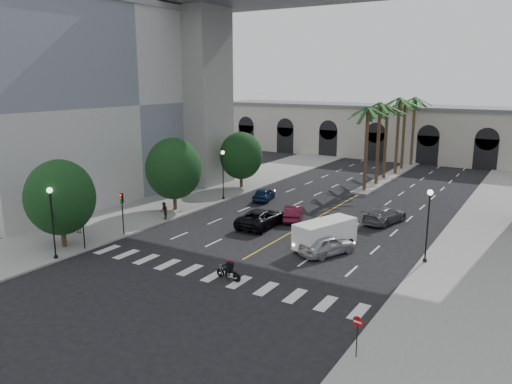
{
  "coord_description": "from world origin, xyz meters",
  "views": [
    {
      "loc": [
        18.36,
        -26.45,
        12.76
      ],
      "look_at": [
        -1.28,
        6.0,
        4.07
      ],
      "focal_mm": 35.0,
      "sensor_mm": 36.0,
      "label": 1
    }
  ],
  "objects_px": {
    "cargo_van": "(325,234)",
    "do_not_enter_sign": "(357,328)",
    "traffic_signal_near": "(83,219)",
    "motorcycle_rider": "(229,270)",
    "car_c": "(261,218)",
    "car_d": "(385,215)",
    "traffic_signal_far": "(122,207)",
    "car_b": "(294,213)",
    "pedestrian_b": "(164,211)",
    "car_e": "(264,194)",
    "lamp_post_left_far": "(223,171)",
    "pedestrian_a": "(78,222)",
    "car_a": "(327,245)",
    "lamp_post_left_near": "(52,217)"
  },
  "relations": [
    {
      "from": "lamp_post_left_near",
      "to": "car_e",
      "type": "relative_size",
      "value": 1.31
    },
    {
      "from": "lamp_post_left_far",
      "to": "do_not_enter_sign",
      "type": "height_order",
      "value": "lamp_post_left_far"
    },
    {
      "from": "traffic_signal_near",
      "to": "cargo_van",
      "type": "bearing_deg",
      "value": 32.13
    },
    {
      "from": "lamp_post_left_far",
      "to": "pedestrian_b",
      "type": "distance_m",
      "value": 9.56
    },
    {
      "from": "car_b",
      "to": "do_not_enter_sign",
      "type": "bearing_deg",
      "value": 102.01
    },
    {
      "from": "lamp_post_left_near",
      "to": "pedestrian_a",
      "type": "bearing_deg",
      "value": 125.24
    },
    {
      "from": "motorcycle_rider",
      "to": "car_c",
      "type": "xyz_separation_m",
      "value": [
        -4.25,
        11.29,
        0.15
      ]
    },
    {
      "from": "traffic_signal_far",
      "to": "pedestrian_a",
      "type": "relative_size",
      "value": 1.94
    },
    {
      "from": "car_d",
      "to": "car_e",
      "type": "bearing_deg",
      "value": 5.37
    },
    {
      "from": "car_a",
      "to": "car_e",
      "type": "height_order",
      "value": "car_a"
    },
    {
      "from": "traffic_signal_near",
      "to": "car_d",
      "type": "distance_m",
      "value": 25.7
    },
    {
      "from": "car_c",
      "to": "cargo_van",
      "type": "bearing_deg",
      "value": 158.21
    },
    {
      "from": "traffic_signal_near",
      "to": "lamp_post_left_near",
      "type": "bearing_deg",
      "value": -92.29
    },
    {
      "from": "motorcycle_rider",
      "to": "car_e",
      "type": "xyz_separation_m",
      "value": [
        -8.89,
        19.66,
        0.05
      ]
    },
    {
      "from": "traffic_signal_far",
      "to": "pedestrian_a",
      "type": "distance_m",
      "value": 4.16
    },
    {
      "from": "traffic_signal_near",
      "to": "do_not_enter_sign",
      "type": "xyz_separation_m",
      "value": [
        22.86,
        -3.75,
        -0.92
      ]
    },
    {
      "from": "car_b",
      "to": "traffic_signal_near",
      "type": "bearing_deg",
      "value": 35.58
    },
    {
      "from": "car_d",
      "to": "do_not_enter_sign",
      "type": "distance_m",
      "value": 23.49
    },
    {
      "from": "car_b",
      "to": "car_e",
      "type": "xyz_separation_m",
      "value": [
        -6.16,
        5.17,
        -0.03
      ]
    },
    {
      "from": "car_e",
      "to": "pedestrian_b",
      "type": "xyz_separation_m",
      "value": [
        -3.84,
        -11.46,
        0.26
      ]
    },
    {
      "from": "traffic_signal_far",
      "to": "car_e",
      "type": "height_order",
      "value": "traffic_signal_far"
    },
    {
      "from": "lamp_post_left_near",
      "to": "car_c",
      "type": "height_order",
      "value": "lamp_post_left_near"
    },
    {
      "from": "do_not_enter_sign",
      "to": "cargo_van",
      "type": "bearing_deg",
      "value": 129.85
    },
    {
      "from": "lamp_post_left_far",
      "to": "pedestrian_a",
      "type": "relative_size",
      "value": 2.84
    },
    {
      "from": "traffic_signal_near",
      "to": "do_not_enter_sign",
      "type": "distance_m",
      "value": 23.18
    },
    {
      "from": "car_a",
      "to": "cargo_van",
      "type": "bearing_deg",
      "value": -32.75
    },
    {
      "from": "lamp_post_left_far",
      "to": "motorcycle_rider",
      "type": "xyz_separation_m",
      "value": [
        12.63,
        -17.49,
        -2.58
      ]
    },
    {
      "from": "car_d",
      "to": "car_e",
      "type": "height_order",
      "value": "car_d"
    },
    {
      "from": "cargo_van",
      "to": "car_d",
      "type": "bearing_deg",
      "value": 98.36
    },
    {
      "from": "motorcycle_rider",
      "to": "car_a",
      "type": "height_order",
      "value": "car_a"
    },
    {
      "from": "car_d",
      "to": "pedestrian_b",
      "type": "distance_m",
      "value": 19.97
    },
    {
      "from": "car_e",
      "to": "cargo_van",
      "type": "relative_size",
      "value": 0.73
    },
    {
      "from": "motorcycle_rider",
      "to": "pedestrian_b",
      "type": "relative_size",
      "value": 1.23
    },
    {
      "from": "traffic_signal_far",
      "to": "car_d",
      "type": "distance_m",
      "value": 22.9
    },
    {
      "from": "car_a",
      "to": "car_c",
      "type": "relative_size",
      "value": 0.79
    },
    {
      "from": "cargo_van",
      "to": "do_not_enter_sign",
      "type": "relative_size",
      "value": 2.55
    },
    {
      "from": "motorcycle_rider",
      "to": "do_not_enter_sign",
      "type": "xyz_separation_m",
      "value": [
        10.33,
        -4.76,
        0.94
      ]
    },
    {
      "from": "car_b",
      "to": "car_c",
      "type": "relative_size",
      "value": 0.77
    },
    {
      "from": "traffic_signal_far",
      "to": "car_b",
      "type": "height_order",
      "value": "traffic_signal_far"
    },
    {
      "from": "car_c",
      "to": "do_not_enter_sign",
      "type": "xyz_separation_m",
      "value": [
        14.58,
        -16.05,
        0.79
      ]
    },
    {
      "from": "motorcycle_rider",
      "to": "cargo_van",
      "type": "height_order",
      "value": "cargo_van"
    },
    {
      "from": "car_b",
      "to": "car_e",
      "type": "bearing_deg",
      "value": -62.12
    },
    {
      "from": "car_d",
      "to": "do_not_enter_sign",
      "type": "xyz_separation_m",
      "value": [
        5.67,
        -22.78,
        0.83
      ]
    },
    {
      "from": "car_b",
      "to": "do_not_enter_sign",
      "type": "distance_m",
      "value": 23.28
    },
    {
      "from": "motorcycle_rider",
      "to": "pedestrian_b",
      "type": "bearing_deg",
      "value": 153.93
    },
    {
      "from": "car_c",
      "to": "pedestrian_b",
      "type": "height_order",
      "value": "pedestrian_b"
    },
    {
      "from": "lamp_post_left_near",
      "to": "car_d",
      "type": "bearing_deg",
      "value": 51.24
    },
    {
      "from": "cargo_van",
      "to": "traffic_signal_near",
      "type": "bearing_deg",
      "value": -128.69
    },
    {
      "from": "car_b",
      "to": "cargo_van",
      "type": "distance_m",
      "value": 8.1
    },
    {
      "from": "car_d",
      "to": "lamp_post_left_near",
      "type": "bearing_deg",
      "value": 63.53
    }
  ]
}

